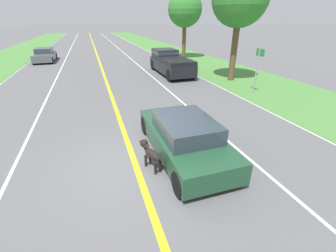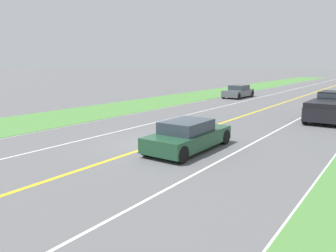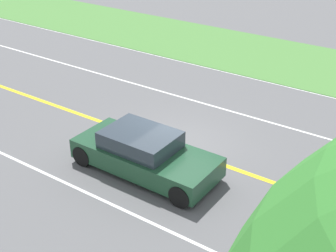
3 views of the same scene
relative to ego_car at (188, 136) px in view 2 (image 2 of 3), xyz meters
The scene contains 11 objects.
ground_plane 1.75m from the ego_car, behind, with size 400.00×400.00×0.00m, color #5B5B5E.
centre_divider_line 1.75m from the ego_car, behind, with size 0.18×160.00×0.01m, color yellow.
lane_edge_line_right 5.39m from the ego_car, ahead, with size 0.14×160.00×0.01m, color white.
lane_edge_line_left 8.66m from the ego_car, behind, with size 0.14×160.00×0.01m, color white.
lane_dash_same_dir 1.96m from the ego_car, ahead, with size 0.10×160.00×0.01m, color white.
lane_dash_oncoming 5.18m from the ego_car, behind, with size 0.10×160.00×0.01m, color white.
grass_verge_left 11.66m from the ego_car, behind, with size 6.00×160.00×0.03m, color #4C843D.
ego_car is the anchor object (origin of this frame).
dog 1.30m from the ego_car, 161.68° to the right, with size 0.53×1.20×0.83m.
pickup_truck 12.24m from the ego_car, 73.06° to the left, with size 2.04×5.68×1.77m.
oncoming_car 22.67m from the ego_car, 108.02° to the left, with size 1.87×4.55×1.34m.
Camera 2 is at (8.80, -11.58, 3.66)m, focal length 35.00 mm.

